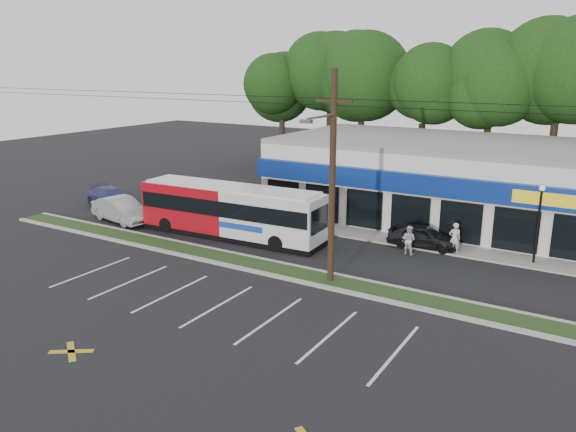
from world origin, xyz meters
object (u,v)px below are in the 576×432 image
Objects in this scene: utility_pole at (328,172)px; car_silver at (122,210)px; lamp_post at (539,215)px; car_dark at (423,236)px; car_blue at (112,198)px; metrobus at (231,210)px; pedestrian_b at (409,240)px; pedestrian_a at (455,239)px.

car_silver is at bearing 171.25° from utility_pole.
lamp_post is 6.23m from car_dark.
car_blue is at bearing -174.23° from lamp_post.
lamp_post is 0.86× the size of car_silver.
metrobus reaches higher than car_blue.
pedestrian_b is at bearing -163.80° from lamp_post.
car_silver is at bearing -175.91° from metrobus.
car_silver is 21.38m from pedestrian_a.
car_blue is 2.74× the size of pedestrian_a.
pedestrian_b is at bearing -69.28° from car_silver.
car_dark is 1.89m from pedestrian_a.
metrobus is 8.45m from car_silver.
utility_pole is 17.53m from car_silver.
car_silver is 2.73× the size of pedestrian_a.
car_silver is 3.03× the size of pedestrian_b.
car_silver is (-8.34, -1.00, -0.88)m from metrobus.
pedestrian_b is (-6.22, -1.81, -1.86)m from lamp_post.
metrobus is 2.42× the size of car_silver.
metrobus is 11.42m from car_dark.
car_dark is 2.44× the size of pedestrian_b.
car_blue is at bearing 10.56° from pedestrian_b.
pedestrian_a reaches higher than car_blue.
lamp_post reaches higher than car_blue.
car_blue is (-20.32, 4.99, -4.69)m from utility_pole.
car_blue is at bearing 66.20° from car_silver.
car_blue is (-3.60, 2.42, -0.09)m from car_silver.
metrobus is at bearing 156.89° from utility_pole.
car_silver reaches higher than car_dark.
metrobus is (-16.54, -4.30, -0.98)m from lamp_post.
car_dark is 22.74m from car_blue.
car_blue is 24.56m from pedestrian_a.
utility_pole is 21.44m from car_blue.
car_silver is 1.00× the size of car_blue.
car_silver is at bearing 18.40° from pedestrian_b.
metrobus reaches higher than car_silver.
pedestrian_a is (4.13, 7.32, -4.51)m from utility_pole.
pedestrian_a is at bearing -142.31° from pedestrian_b.
metrobus is 6.61× the size of pedestrian_a.
lamp_post is at bearing 43.95° from utility_pole.
metrobus is at bearing -85.18° from car_blue.
car_blue is (-22.59, -2.58, 0.04)m from car_dark.
car_silver is at bearing -112.31° from car_blue.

